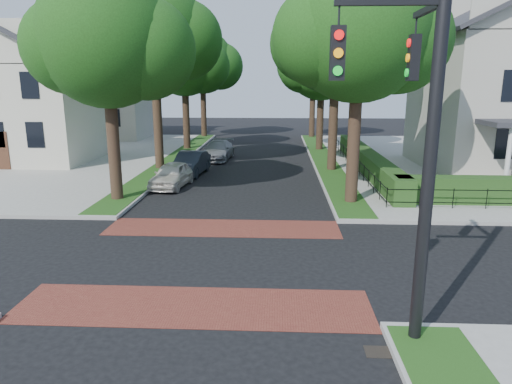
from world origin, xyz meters
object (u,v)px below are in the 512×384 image
parked_car_front (172,175)px  traffic_signal (419,124)px  parked_car_middle (191,163)px  parked_car_rear (218,150)px

parked_car_front → traffic_signal: bearing=-53.2°
parked_car_middle → parked_car_rear: bearing=86.6°
traffic_signal → parked_car_front: (-8.49, 14.64, -4.04)m
traffic_signal → parked_car_rear: traffic_signal is taller
parked_car_middle → parked_car_rear: parked_car_middle is taller
parked_car_front → parked_car_rear: bearing=88.5°
parked_car_rear → parked_car_middle: bearing=-95.2°
traffic_signal → parked_car_middle: 20.12m
parked_car_middle → parked_car_rear: 5.82m
traffic_signal → parked_car_middle: size_ratio=1.86×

